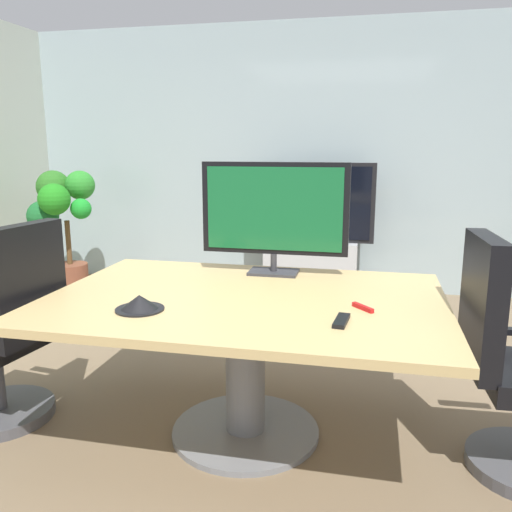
% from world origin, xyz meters
% --- Properties ---
extents(ground_plane, '(7.27, 7.27, 0.00)m').
position_xyz_m(ground_plane, '(0.00, 0.00, 0.00)').
color(ground_plane, '#7A664C').
extents(wall_back_glass_partition, '(6.27, 0.10, 2.67)m').
position_xyz_m(wall_back_glass_partition, '(0.00, 2.81, 1.33)').
color(wall_back_glass_partition, '#9EB2B7').
rests_on(wall_back_glass_partition, ground).
extents(conference_table, '(1.93, 1.33, 0.74)m').
position_xyz_m(conference_table, '(-0.08, -0.20, 0.57)').
color(conference_table, tan).
rests_on(conference_table, ground).
extents(office_chair_left, '(0.62, 0.60, 1.09)m').
position_xyz_m(office_chair_left, '(-1.33, -0.35, 0.46)').
color(office_chair_left, '#4C4C51').
rests_on(office_chair_left, ground).
extents(tv_monitor, '(0.84, 0.18, 0.64)m').
position_xyz_m(tv_monitor, '(-0.03, 0.29, 1.10)').
color(tv_monitor, '#333338').
rests_on(tv_monitor, conference_table).
extents(wall_display_unit, '(1.20, 0.36, 1.31)m').
position_xyz_m(wall_display_unit, '(-0.05, 2.45, 0.44)').
color(wall_display_unit, '#B7BABC').
rests_on(wall_display_unit, ground).
extents(potted_plant, '(0.64, 0.65, 1.23)m').
position_xyz_m(potted_plant, '(-2.47, 1.98, 0.79)').
color(potted_plant, brown).
rests_on(potted_plant, ground).
extents(conference_phone, '(0.22, 0.22, 0.07)m').
position_xyz_m(conference_phone, '(-0.49, -0.52, 0.77)').
color(conference_phone, black).
rests_on(conference_phone, conference_table).
extents(remote_control, '(0.07, 0.17, 0.02)m').
position_xyz_m(remote_control, '(0.41, -0.50, 0.75)').
color(remote_control, black).
rests_on(remote_control, conference_table).
extents(whiteboard_marker, '(0.10, 0.11, 0.02)m').
position_xyz_m(whiteboard_marker, '(0.49, -0.30, 0.75)').
color(whiteboard_marker, red).
rests_on(whiteboard_marker, conference_table).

